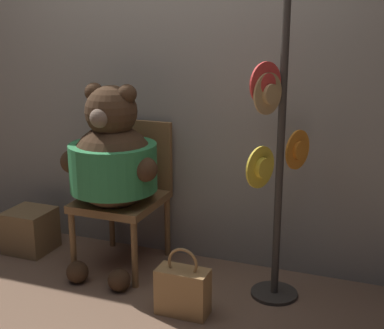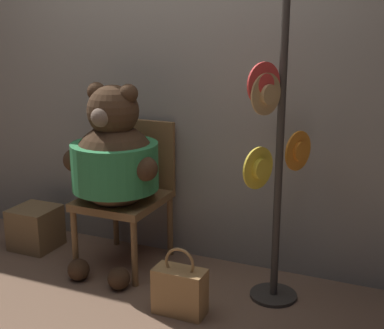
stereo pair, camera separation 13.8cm
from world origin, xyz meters
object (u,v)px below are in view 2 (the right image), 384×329
Objects in this scene: teddy_bear at (114,161)px; handbag_on_ground at (180,290)px; hat_display_rack at (275,163)px; chair at (129,188)px.

handbag_on_ground is (0.61, -0.34, -0.60)m from teddy_bear.
teddy_bear is 0.69× the size of hat_display_rack.
handbag_on_ground is at bearing -29.04° from teddy_bear.
chair reaches higher than handbag_on_ground.
teddy_bear is (0.00, -0.18, 0.23)m from chair.
hat_display_rack is at bearing 1.10° from teddy_bear.
teddy_bear reaches higher than handbag_on_ground.
chair is at bearing 139.80° from handbag_on_ground.
teddy_bear is at bearing -178.90° from hat_display_rack.
hat_display_rack is 0.88m from handbag_on_ground.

